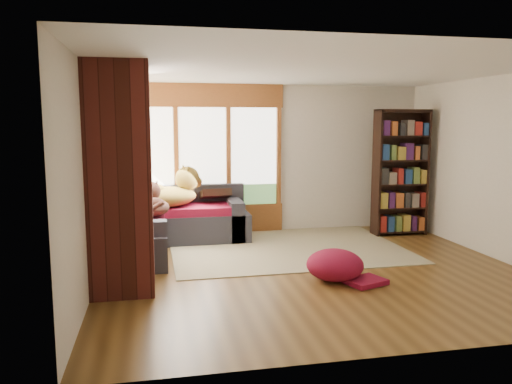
{
  "coord_description": "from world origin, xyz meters",
  "views": [
    {
      "loc": [
        -2.01,
        -6.13,
        1.93
      ],
      "look_at": [
        -0.6,
        0.82,
        0.95
      ],
      "focal_mm": 35.0,
      "sensor_mm": 36.0,
      "label": 1
    }
  ],
  "objects": [
    {
      "name": "floor",
      "position": [
        0.0,
        0.0,
        0.0
      ],
      "size": [
        5.5,
        5.5,
        0.0
      ],
      "primitive_type": "plane",
      "color": "#513616",
      "rests_on": "ground"
    },
    {
      "name": "ceiling",
      "position": [
        0.0,
        0.0,
        2.6
      ],
      "size": [
        5.5,
        5.5,
        0.0
      ],
      "primitive_type": "plane",
      "color": "white"
    },
    {
      "name": "wall_back",
      "position": [
        0.0,
        2.5,
        1.3
      ],
      "size": [
        5.5,
        0.04,
        2.6
      ],
      "primitive_type": "cube",
      "color": "silver",
      "rests_on": "ground"
    },
    {
      "name": "wall_front",
      "position": [
        0.0,
        -2.5,
        1.3
      ],
      "size": [
        5.5,
        0.04,
        2.6
      ],
      "primitive_type": "cube",
      "color": "silver",
      "rests_on": "ground"
    },
    {
      "name": "wall_left",
      "position": [
        -2.75,
        0.0,
        1.3
      ],
      "size": [
        0.04,
        5.0,
        2.6
      ],
      "primitive_type": "cube",
      "color": "silver",
      "rests_on": "ground"
    },
    {
      "name": "wall_right",
      "position": [
        2.75,
        0.0,
        1.3
      ],
      "size": [
        0.04,
        5.0,
        2.6
      ],
      "primitive_type": "cube",
      "color": "silver",
      "rests_on": "ground"
    },
    {
      "name": "windows_back",
      "position": [
        -1.2,
        2.47,
        1.35
      ],
      "size": [
        2.82,
        0.1,
        1.9
      ],
      "color": "brown",
      "rests_on": "wall_back"
    },
    {
      "name": "windows_left",
      "position": [
        -2.72,
        1.2,
        1.35
      ],
      "size": [
        0.1,
        2.62,
        1.9
      ],
      "color": "brown",
      "rests_on": "wall_left"
    },
    {
      "name": "roller_blind",
      "position": [
        -2.69,
        2.03,
        1.75
      ],
      "size": [
        0.03,
        0.72,
        0.9
      ],
      "primitive_type": "cube",
      "color": "#778A53",
      "rests_on": "wall_left"
    },
    {
      "name": "brick_chimney",
      "position": [
        -2.4,
        -0.35,
        1.3
      ],
      "size": [
        0.7,
        0.7,
        2.6
      ],
      "primitive_type": "cube",
      "color": "#471914",
      "rests_on": "ground"
    },
    {
      "name": "sectional_sofa",
      "position": [
        -1.95,
        1.7,
        0.3
      ],
      "size": [
        2.2,
        2.2,
        0.8
      ],
      "rotation": [
        0.0,
        0.0,
        0.06
      ],
      "color": "#252630",
      "rests_on": "ground"
    },
    {
      "name": "area_rug",
      "position": [
        -0.04,
        1.24,
        0.01
      ],
      "size": [
        3.57,
        2.75,
        0.01
      ],
      "primitive_type": "cube",
      "rotation": [
        0.0,
        0.0,
        0.01
      ],
      "color": "beige",
      "rests_on": "ground"
    },
    {
      "name": "bookshelf",
      "position": [
        2.14,
        1.76,
        1.08
      ],
      "size": [
        0.93,
        0.31,
        2.16
      ],
      "color": "black",
      "rests_on": "ground"
    },
    {
      "name": "pouf",
      "position": [
        0.14,
        -0.46,
        0.2
      ],
      "size": [
        0.74,
        0.74,
        0.38
      ],
      "primitive_type": "ellipsoid",
      "rotation": [
        0.0,
        0.0,
        -0.05
      ],
      "color": "maroon",
      "rests_on": "area_rug"
    },
    {
      "name": "dog_tan",
      "position": [
        -1.76,
        1.91,
        0.82
      ],
      "size": [
        1.13,
        0.87,
        0.56
      ],
      "rotation": [
        0.0,
        0.0,
        0.28
      ],
      "color": "olive",
      "rests_on": "sectional_sofa"
    },
    {
      "name": "dog_brindle",
      "position": [
        -2.06,
        1.24,
        0.74
      ],
      "size": [
        0.53,
        0.79,
        0.41
      ],
      "rotation": [
        0.0,
        0.0,
        1.68
      ],
      "color": "#321B16",
      "rests_on": "sectional_sofa"
    },
    {
      "name": "throw_pillows",
      "position": [
        -1.92,
        1.85,
        0.79
      ],
      "size": [
        1.98,
        1.68,
        0.45
      ],
      "color": "black",
      "rests_on": "sectional_sofa"
    }
  ]
}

